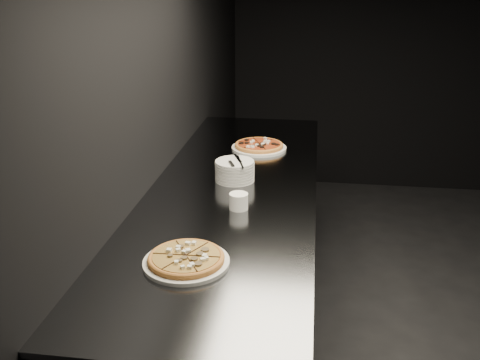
# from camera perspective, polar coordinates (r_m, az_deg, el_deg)

# --- Properties ---
(wall_left) EXTENTS (0.02, 5.00, 2.80)m
(wall_left) POSITION_cam_1_polar(r_m,az_deg,el_deg) (2.38, -9.65, 10.75)
(wall_left) COLOR black
(wall_left) RESTS_ON floor
(counter) EXTENTS (0.74, 2.44, 0.92)m
(counter) POSITION_cam_1_polar(r_m,az_deg,el_deg) (2.63, -0.57, -9.87)
(counter) COLOR #5A5B61
(counter) RESTS_ON floor
(pizza_mushroom) EXTENTS (0.29, 0.29, 0.03)m
(pizza_mushroom) POSITION_cam_1_polar(r_m,az_deg,el_deg) (1.79, -5.75, -8.41)
(pizza_mushroom) COLOR silver
(pizza_mushroom) RESTS_ON counter
(pizza_tomato) EXTENTS (0.30, 0.30, 0.03)m
(pizza_tomato) POSITION_cam_1_polar(r_m,az_deg,el_deg) (2.93, 2.04, 3.64)
(pizza_tomato) COLOR silver
(pizza_tomato) RESTS_ON counter
(plate_stack) EXTENTS (0.18, 0.18, 0.09)m
(plate_stack) POSITION_cam_1_polar(r_m,az_deg,el_deg) (2.47, -0.57, 1.00)
(plate_stack) COLOR silver
(plate_stack) RESTS_ON counter
(cutlery) EXTENTS (0.06, 0.19, 0.01)m
(cutlery) POSITION_cam_1_polar(r_m,az_deg,el_deg) (2.44, -0.45, 1.98)
(cutlery) COLOR #B5B8BC
(cutlery) RESTS_ON plate_stack
(ramekin) EXTENTS (0.08, 0.08, 0.07)m
(ramekin) POSITION_cam_1_polar(r_m,az_deg,el_deg) (2.17, -0.14, -2.23)
(ramekin) COLOR white
(ramekin) RESTS_ON counter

